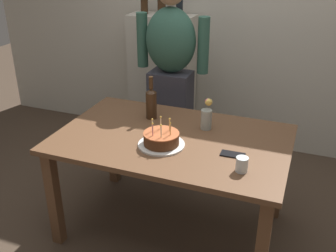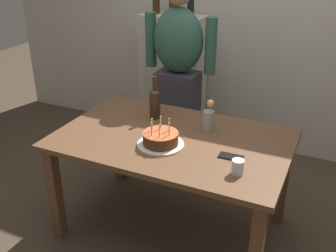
# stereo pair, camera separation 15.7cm
# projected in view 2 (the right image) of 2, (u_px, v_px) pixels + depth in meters

# --- Properties ---
(ground_plane) EXTENTS (10.00, 10.00, 0.00)m
(ground_plane) POSITION_uv_depth(u_px,v_px,m) (172.00, 227.00, 2.88)
(ground_plane) COLOR #47382B
(back_wall) EXTENTS (5.20, 0.10, 2.60)m
(back_wall) POSITION_uv_depth(u_px,v_px,m) (243.00, 12.00, 3.59)
(back_wall) COLOR beige
(back_wall) RESTS_ON ground_plane
(dining_table) EXTENTS (1.50, 0.96, 0.74)m
(dining_table) POSITION_uv_depth(u_px,v_px,m) (173.00, 150.00, 2.60)
(dining_table) COLOR brown
(dining_table) RESTS_ON ground_plane
(birthday_cake) EXTENTS (0.29, 0.29, 0.17)m
(birthday_cake) POSITION_uv_depth(u_px,v_px,m) (161.00, 139.00, 2.44)
(birthday_cake) COLOR white
(birthday_cake) RESTS_ON dining_table
(water_glass_near) EXTENTS (0.07, 0.07, 0.09)m
(water_glass_near) POSITION_uv_depth(u_px,v_px,m) (238.00, 167.00, 2.14)
(water_glass_near) COLOR silver
(water_glass_near) RESTS_ON dining_table
(wine_bottle) EXTENTS (0.08, 0.08, 0.31)m
(wine_bottle) POSITION_uv_depth(u_px,v_px,m) (155.00, 102.00, 2.79)
(wine_bottle) COLOR #382314
(wine_bottle) RESTS_ON dining_table
(cell_phone) EXTENTS (0.15, 0.08, 0.01)m
(cell_phone) POSITION_uv_depth(u_px,v_px,m) (231.00, 157.00, 2.32)
(cell_phone) COLOR black
(cell_phone) RESTS_ON dining_table
(flower_vase) EXTENTS (0.07, 0.07, 0.21)m
(flower_vase) POSITION_uv_depth(u_px,v_px,m) (209.00, 117.00, 2.62)
(flower_vase) COLOR #999E93
(flower_vase) RESTS_ON dining_table
(person_man_bearded) EXTENTS (0.61, 0.27, 1.66)m
(person_man_bearded) POSITION_uv_depth(u_px,v_px,m) (178.00, 78.00, 3.23)
(person_man_bearded) COLOR #33333D
(person_man_bearded) RESTS_ON ground_plane
(shelf_cabinet) EXTENTS (0.61, 0.30, 1.55)m
(shelf_cabinet) POSITION_uv_depth(u_px,v_px,m) (173.00, 79.00, 3.92)
(shelf_cabinet) COLOR beige
(shelf_cabinet) RESTS_ON ground_plane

